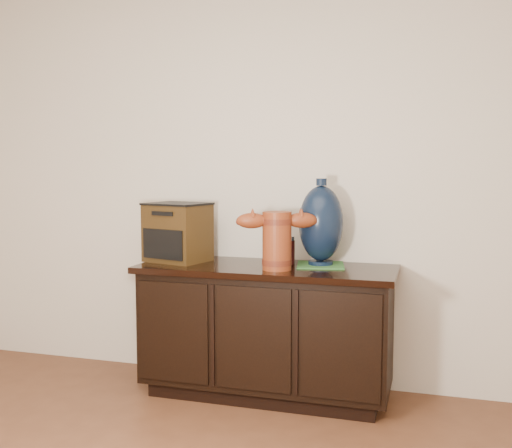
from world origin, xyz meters
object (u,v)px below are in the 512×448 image
(lamp_base, at_px, (321,224))
(spray_can, at_px, (290,251))
(terracotta_vessel, at_px, (277,237))
(sideboard, at_px, (266,329))
(tv_radio, at_px, (178,232))

(lamp_base, xyz_separation_m, spray_can, (-0.18, 0.00, -0.16))
(terracotta_vessel, xyz_separation_m, spray_can, (0.03, 0.20, -0.10))
(sideboard, distance_m, spray_can, 0.47)
(sideboard, relative_size, lamp_base, 2.99)
(tv_radio, height_order, spray_can, tv_radio)
(lamp_base, bearing_deg, terracotta_vessel, -135.87)
(lamp_base, bearing_deg, tv_radio, -174.76)
(tv_radio, distance_m, lamp_base, 0.86)
(sideboard, height_order, lamp_base, lamp_base)
(tv_radio, relative_size, spray_can, 2.53)
(tv_radio, xyz_separation_m, lamp_base, (0.85, 0.08, 0.07))
(terracotta_vessel, distance_m, spray_can, 0.23)
(lamp_base, bearing_deg, sideboard, -161.39)
(tv_radio, bearing_deg, spray_can, 21.76)
(terracotta_vessel, relative_size, spray_can, 2.75)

